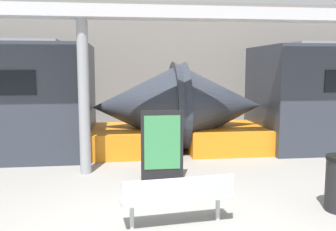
% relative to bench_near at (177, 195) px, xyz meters
% --- Properties ---
extents(station_wall, '(56.00, 0.20, 5.00)m').
position_rel_bench_near_xyz_m(station_wall, '(-0.25, 9.33, 2.00)').
color(station_wall, gray).
rests_on(station_wall, ground_plane).
extents(bench_near, '(1.79, 0.64, 0.81)m').
position_rel_bench_near_xyz_m(bench_near, '(0.00, 0.00, 0.00)').
color(bench_near, '#ADB2B7').
rests_on(bench_near, ground_plane).
extents(poster_board, '(0.92, 0.07, 1.55)m').
position_rel_bench_near_xyz_m(poster_board, '(0.03, 2.40, 0.29)').
color(poster_board, black).
rests_on(poster_board, ground_plane).
extents(support_column_near, '(0.26, 0.26, 3.56)m').
position_rel_bench_near_xyz_m(support_column_near, '(-1.69, 3.19, 1.28)').
color(support_column_near, gray).
rests_on(support_column_near, ground_plane).
extents(canopy_beam, '(28.00, 0.60, 0.28)m').
position_rel_bench_near_xyz_m(canopy_beam, '(-1.69, 3.19, 3.20)').
color(canopy_beam, '#B7B7BC').
rests_on(canopy_beam, support_column_near).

